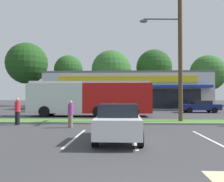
{
  "coord_description": "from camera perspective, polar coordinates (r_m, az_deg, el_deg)",
  "views": [
    {
      "loc": [
        -0.53,
        -3.04,
        1.83
      ],
      "look_at": [
        -1.61,
        18.1,
        2.34
      ],
      "focal_mm": 38.19,
      "sensor_mm": 36.0,
      "label": 1
    }
  ],
  "objects": [
    {
      "name": "tree_mid_right",
      "position": [
        50.81,
        21.99,
        4.04
      ],
      "size": [
        7.02,
        7.02,
        10.06
      ],
      "color": "#473323",
      "rests_on": "ground_plane"
    },
    {
      "name": "pedestrian_mid",
      "position": [
        14.32,
        -9.9,
        -5.46
      ],
      "size": [
        0.32,
        0.32,
        1.6
      ],
      "rotation": [
        0.0,
        0.0,
        4.19
      ],
      "color": "#726651",
      "rests_on": "ground_plane"
    },
    {
      "name": "curb_lip",
      "position": [
        15.93,
        4.87,
        -7.75
      ],
      "size": [
        56.0,
        0.24,
        0.12
      ],
      "primitive_type": "cube",
      "color": "gray",
      "rests_on": "ground_plane"
    },
    {
      "name": "city_bus",
      "position": [
        22.38,
        -5.26,
        -1.54
      ],
      "size": [
        11.38,
        2.88,
        3.25
      ],
      "rotation": [
        0.0,
        0.0,
        3.17
      ],
      "color": "#B71414",
      "rests_on": "ground_plane"
    },
    {
      "name": "tree_far_left",
      "position": [
        49.85,
        -19.7,
        6.24
      ],
      "size": [
        8.05,
        8.05,
        12.4
      ],
      "color": "#473323",
      "rests_on": "ground_plane"
    },
    {
      "name": "grass_median",
      "position": [
        17.14,
        4.73,
        -7.3
      ],
      "size": [
        56.0,
        2.2,
        0.12
      ],
      "primitive_type": "cube",
      "color": "#427A2D",
      "rests_on": "ground_plane"
    },
    {
      "name": "pedestrian_far",
      "position": [
        16.73,
        -21.69,
        -4.54
      ],
      "size": [
        0.35,
        0.35,
        1.74
      ],
      "rotation": [
        0.0,
        0.0,
        5.09
      ],
      "color": "black",
      "rests_on": "ground_plane"
    },
    {
      "name": "storefront_building",
      "position": [
        38.38,
        3.48,
        -0.0
      ],
      "size": [
        24.1,
        11.99,
        5.49
      ],
      "color": "beige",
      "rests_on": "ground_plane"
    },
    {
      "name": "car_1",
      "position": [
        10.01,
        1.57,
        -7.36
      ],
      "size": [
        1.86,
        4.25,
        1.54
      ],
      "rotation": [
        0.0,
        0.0,
        1.57
      ],
      "color": "silver",
      "rests_on": "ground_plane"
    },
    {
      "name": "car_3",
      "position": [
        29.85,
        -15.32,
        -3.34
      ],
      "size": [
        4.8,
        1.92,
        1.53
      ],
      "color": "slate",
      "rests_on": "ground_plane"
    },
    {
      "name": "parking_stripe_2",
      "position": [
        11.22,
        22.27,
        -10.64
      ],
      "size": [
        0.12,
        4.8,
        0.01
      ],
      "primitive_type": "cube",
      "color": "silver",
      "rests_on": "ground_plane"
    },
    {
      "name": "tree_left",
      "position": [
        48.81,
        -10.39,
        5.04
      ],
      "size": [
        5.71,
        5.71,
        10.15
      ],
      "color": "#473323",
      "rests_on": "ground_plane"
    },
    {
      "name": "parking_stripe_0",
      "position": [
        10.98,
        -8.65,
        -10.93
      ],
      "size": [
        0.12,
        4.8,
        0.01
      ],
      "primitive_type": "cube",
      "color": "silver",
      "rests_on": "ground_plane"
    },
    {
      "name": "tree_mid",
      "position": [
        49.17,
        10.03,
        5.59
      ],
      "size": [
        7.18,
        7.18,
        11.38
      ],
      "color": "#473323",
      "rests_on": "ground_plane"
    },
    {
      "name": "tree_mid_left",
      "position": [
        46.85,
        -0.18,
        5.02
      ],
      "size": [
        7.75,
        7.75,
        10.93
      ],
      "color": "#473323",
      "rests_on": "ground_plane"
    },
    {
      "name": "car_0",
      "position": [
        27.68,
        -3.25,
        -3.62
      ],
      "size": [
        4.62,
        1.94,
        1.43
      ],
      "rotation": [
        0.0,
        0.0,
        3.14
      ],
      "color": "maroon",
      "rests_on": "ground_plane"
    },
    {
      "name": "utility_pole",
      "position": [
        17.81,
        15.58,
        10.4
      ],
      "size": [
        3.02,
        2.4,
        10.2
      ],
      "color": "#4C3826",
      "rests_on": "ground_plane"
    },
    {
      "name": "car_2",
      "position": [
        29.33,
        20.3,
        -3.44
      ],
      "size": [
        4.41,
        2.02,
        1.38
      ],
      "rotation": [
        0.0,
        0.0,
        3.14
      ],
      "color": "navy",
      "rests_on": "ground_plane"
    },
    {
      "name": "parking_stripe_1",
      "position": [
        10.67,
        5.36,
        -11.23
      ],
      "size": [
        0.12,
        4.8,
        0.01
      ],
      "primitive_type": "cube",
      "color": "silver",
      "rests_on": "ground_plane"
    }
  ]
}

